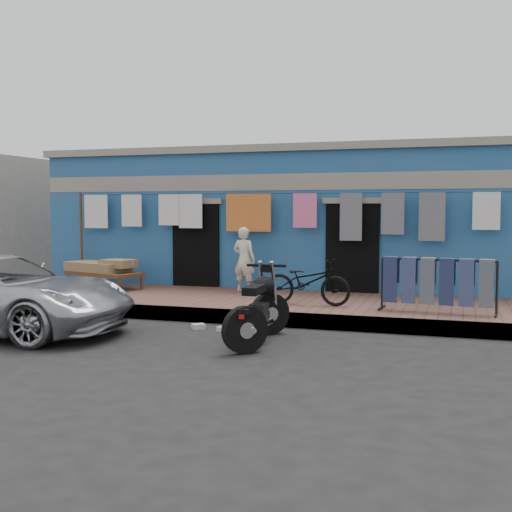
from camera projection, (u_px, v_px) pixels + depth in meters
The scene contains 13 objects.
ground at pixel (215, 343), 9.48m from camera, with size 80.00×80.00×0.00m, color black.
sidewalk at pixel (272, 305), 12.32m from camera, with size 28.00×3.00×0.25m, color brown.
curb at pixel (248, 318), 10.94m from camera, with size 28.00×0.10×0.25m, color gray.
building at pixel (317, 221), 15.99m from camera, with size 12.20×5.20×3.36m.
clothesline at pixel (273, 216), 13.48m from camera, with size 10.06×0.06×2.10m.
seated_person at pixel (244, 260), 13.31m from camera, with size 0.49×0.33×1.36m, color beige.
bicycle at pixel (307, 276), 11.57m from camera, with size 0.56×1.58×1.02m, color black.
motorcycle at pixel (258, 305), 9.41m from camera, with size 0.69×1.77×1.13m, color black, non-canonical shape.
charpoy at pixel (104, 274), 13.96m from camera, with size 2.00×1.36×0.61m, color brown, non-canonical shape.
jeans_rack at pixel (438, 284), 10.72m from camera, with size 1.99×0.59×0.94m, color black, non-canonical shape.
litter_a at pixel (198, 327), 10.55m from camera, with size 0.20×0.15×0.09m, color silver.
litter_b at pixel (261, 327), 10.51m from camera, with size 0.17×0.13×0.09m, color silver.
litter_c at pixel (224, 329), 10.38m from camera, with size 0.20×0.16×0.08m, color silver.
Camera 1 is at (3.43, -8.72, 1.98)m, focal length 45.00 mm.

